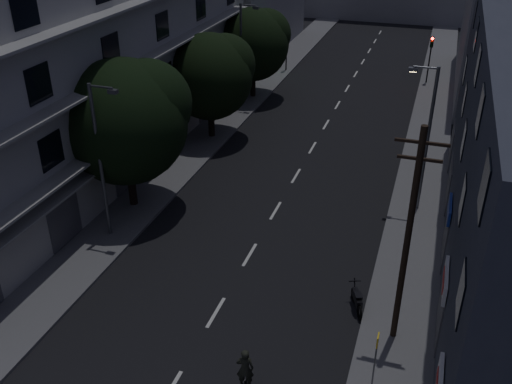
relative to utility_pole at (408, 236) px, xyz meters
The scene contains 18 objects.
ground 19.76m from the utility_pole, 112.51° to the left, with size 160.00×160.00×0.00m, color black.
sidewalk_left 23.58m from the utility_pole, 129.97° to the left, with size 3.00×90.00×0.15m, color #565659.
sidewalk_right 18.33m from the utility_pole, 89.46° to the left, with size 3.00×90.00×0.15m, color #565659.
lane_markings 25.51m from the utility_pole, 107.03° to the left, with size 0.15×60.50×0.01m.
building_left 22.18m from the utility_pole, 151.02° to the left, with size 7.00×36.00×14.00m.
building_far_right 35.05m from the utility_pole, 82.34° to the left, with size 6.00×20.00×13.00m, color slate.
tree_near 16.31m from the utility_pole, 157.24° to the left, with size 6.70×6.70×8.26m.
tree_mid 22.23m from the utility_pole, 130.90° to the left, with size 5.91×5.91×7.27m.
tree_far 29.70m from the utility_pole, 119.20° to the left, with size 5.87×5.87×7.26m.
traffic_signal_far_right 34.17m from the utility_pole, 91.31° to the left, with size 0.28×0.37×4.10m.
traffic_signal_far_left 36.69m from the utility_pole, 112.27° to the left, with size 0.28×0.37×4.10m.
street_lamp_left_near 14.95m from the utility_pole, 168.06° to the left, with size 1.51×0.25×8.00m.
street_lamp_right 10.76m from the utility_pole, 89.88° to the left, with size 1.51×0.25×8.00m.
street_lamp_left_far 27.52m from the utility_pole, 121.92° to the left, with size 1.51×0.25×8.00m.
utility_pole is the anchor object (origin of this frame).
bus_stop_sign 4.29m from the utility_pole, 98.15° to the right, with size 0.06×0.35×2.52m.
motorcycle 4.90m from the utility_pole, 142.41° to the left, with size 0.87×1.74×1.17m.
cyclist 7.77m from the utility_pole, 135.53° to the right, with size 0.97×1.77×2.13m.
Camera 1 is at (7.50, -10.87, 16.13)m, focal length 40.00 mm.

